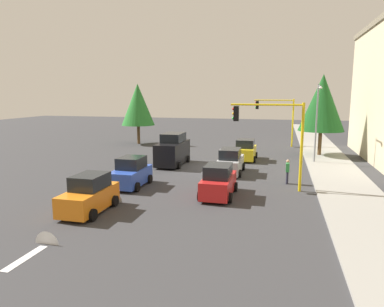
# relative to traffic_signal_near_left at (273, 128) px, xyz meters

# --- Properties ---
(ground_plane) EXTENTS (120.00, 120.00, 0.00)m
(ground_plane) POSITION_rel_traffic_signal_near_left_xyz_m (-6.00, -5.69, -3.98)
(ground_plane) COLOR #353538
(sidewalk_kerb) EXTENTS (80.00, 4.00, 0.15)m
(sidewalk_kerb) POSITION_rel_traffic_signal_near_left_xyz_m (-11.00, 4.81, -3.91)
(sidewalk_kerb) COLOR gray
(sidewalk_kerb) RESTS_ON ground
(lane_arrow_near) EXTENTS (2.40, 1.10, 1.10)m
(lane_arrow_near) POSITION_rel_traffic_signal_near_left_xyz_m (5.51, -8.69, -3.98)
(lane_arrow_near) COLOR silver
(lane_arrow_near) RESTS_ON ground
(lane_arrow_mid) EXTENTS (2.40, 1.10, 1.10)m
(lane_arrow_mid) POSITION_rel_traffic_signal_near_left_xyz_m (11.51, -8.69, -3.98)
(lane_arrow_mid) COLOR silver
(lane_arrow_mid) RESTS_ON ground
(traffic_signal_near_left) EXTENTS (0.36, 4.59, 5.62)m
(traffic_signal_near_left) POSITION_rel_traffic_signal_near_left_xyz_m (0.00, 0.00, 0.00)
(traffic_signal_near_left) COLOR yellow
(traffic_signal_near_left) RESTS_ON ground
(traffic_signal_far_left) EXTENTS (0.36, 4.59, 5.58)m
(traffic_signal_far_left) POSITION_rel_traffic_signal_near_left_xyz_m (-20.00, -0.01, -0.03)
(traffic_signal_far_left) COLOR yellow
(traffic_signal_far_left) RESTS_ON ground
(street_lamp_curbside) EXTENTS (2.15, 0.28, 7.00)m
(street_lamp_curbside) POSITION_rel_traffic_signal_near_left_xyz_m (-9.61, 3.51, 0.37)
(street_lamp_curbside) COLOR slate
(street_lamp_curbside) RESTS_ON ground
(tree_opposite_side) EXTENTS (4.05, 4.05, 7.40)m
(tree_opposite_side) POSITION_rel_traffic_signal_near_left_xyz_m (-18.00, -16.69, 0.87)
(tree_opposite_side) COLOR brown
(tree_opposite_side) RESTS_ON ground
(tree_roadside_mid) EXTENTS (4.40, 4.40, 8.05)m
(tree_roadside_mid) POSITION_rel_traffic_signal_near_left_xyz_m (-14.00, 4.31, 1.30)
(tree_roadside_mid) COLOR brown
(tree_roadside_mid) RESTS_ON ground
(delivery_van_black) EXTENTS (4.80, 2.22, 2.77)m
(delivery_van_black) POSITION_rel_traffic_signal_near_left_xyz_m (-6.26, -8.59, -2.70)
(delivery_van_black) COLOR black
(delivery_van_black) RESTS_ON ground
(car_yellow) EXTENTS (3.78, 2.09, 1.98)m
(car_yellow) POSITION_rel_traffic_signal_near_left_xyz_m (-10.10, -2.65, -3.08)
(car_yellow) COLOR yellow
(car_yellow) RESTS_ON ground
(car_blue) EXTENTS (3.65, 2.06, 1.98)m
(car_blue) POSITION_rel_traffic_signal_near_left_xyz_m (1.46, -9.13, -3.09)
(car_blue) COLOR blue
(car_blue) RESTS_ON ground
(car_silver) EXTENTS (4.19, 1.98, 1.98)m
(car_silver) POSITION_rel_traffic_signal_near_left_xyz_m (-4.10, -3.22, -3.08)
(car_silver) COLOR #B2B5BA
(car_silver) RESTS_ON ground
(car_orange) EXTENTS (3.84, 1.98, 1.98)m
(car_orange) POSITION_rel_traffic_signal_near_left_xyz_m (6.82, -9.13, -3.09)
(car_orange) COLOR orange
(car_orange) RESTS_ON ground
(car_red) EXTENTS (3.98, 1.98, 1.98)m
(car_red) POSITION_rel_traffic_signal_near_left_xyz_m (2.34, -3.03, -3.08)
(car_red) COLOR red
(car_red) RESTS_ON ground
(pedestrian_crossing) EXTENTS (0.40, 0.24, 1.70)m
(pedestrian_crossing) POSITION_rel_traffic_signal_near_left_xyz_m (-1.79, 1.06, -3.07)
(pedestrian_crossing) COLOR #262638
(pedestrian_crossing) RESTS_ON ground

